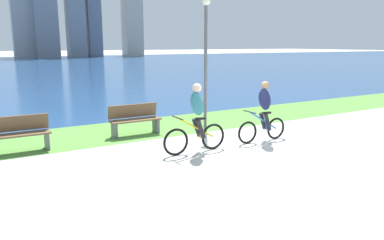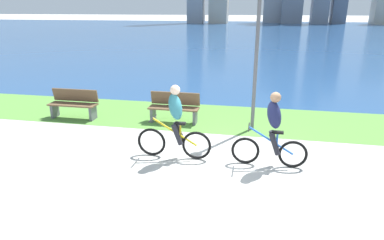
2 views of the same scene
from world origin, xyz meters
TOP-DOWN VIEW (x-y plane):
  - ground_plane at (0.00, 0.00)m, footprint 300.00×300.00m
  - grass_strip_bayside at (0.00, 3.24)m, footprint 120.00×2.83m
  - bay_water_surface at (0.00, 42.52)m, footprint 300.00×75.75m
  - cyclist_lead at (-1.14, 0.15)m, footprint 1.73×0.52m
  - cyclist_trailing at (0.99, 0.14)m, footprint 1.63×0.52m
  - bench_near_path at (-4.94, 2.38)m, footprint 1.50×0.47m
  - bench_far_along_path at (-1.78, 2.62)m, footprint 1.50×0.47m
  - lamppost_tall at (0.54, 2.43)m, footprint 0.28×0.28m

SIDE VIEW (x-z plane):
  - ground_plane at x=0.00m, z-range 0.00..0.00m
  - bay_water_surface at x=0.00m, z-range 0.00..0.00m
  - grass_strip_bayside at x=0.00m, z-range 0.00..0.01m
  - bench_near_path at x=-4.94m, z-range 0.00..0.90m
  - bench_far_along_path at x=-1.78m, z-range 0.00..0.90m
  - cyclist_trailing at x=0.99m, z-range 0.00..1.66m
  - cyclist_lead at x=-1.14m, z-range -0.01..1.70m
  - lamppost_tall at x=0.54m, z-range 0.61..4.66m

